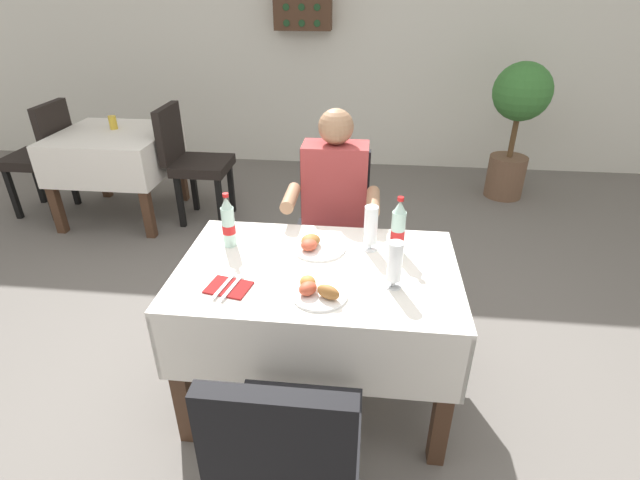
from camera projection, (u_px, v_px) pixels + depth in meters
ground_plane at (298, 383)px, 2.48m from camera, size 11.00×11.00×0.00m
back_wall at (346, 14)px, 4.77m from camera, size 11.00×0.12×3.08m
main_dining_table at (318, 299)px, 2.16m from camera, size 1.23×0.79×0.75m
chair_far_diner_seat at (332, 225)px, 2.85m from camera, size 0.44×0.50×0.97m
chair_near_camera_side at (289, 452)px, 1.48m from camera, size 0.44×0.50×0.97m
seated_diner_far at (334, 209)px, 2.68m from camera, size 0.50×0.46×1.26m
plate_near_camera at (317, 291)px, 1.87m from camera, size 0.22×0.22×0.07m
plate_far_diner at (315, 245)px, 2.20m from camera, size 0.25×0.25×0.06m
beer_glass_left at (395, 263)px, 1.89m from camera, size 0.07×0.07×0.21m
beer_glass_middle at (371, 227)px, 2.16m from camera, size 0.07×0.07×0.22m
cola_bottle_primary at (398, 228)px, 2.13m from camera, size 0.06×0.06×0.27m
cola_bottle_secondary at (228, 223)px, 2.19m from camera, size 0.06×0.06×0.26m
napkin_cutlery_set at (229, 287)px, 1.93m from camera, size 0.19×0.20×0.01m
background_dining_table at (116, 154)px, 3.99m from camera, size 0.89×0.87×0.75m
background_chair_left at (43, 152)px, 4.06m from camera, size 0.50×0.44×0.97m
background_chair_right at (191, 158)px, 3.93m from camera, size 0.50×0.44×0.97m
background_table_tumbler at (113, 122)px, 3.97m from camera, size 0.06×0.06×0.11m
potted_plant_corner at (518, 116)px, 4.26m from camera, size 0.51×0.51×1.24m
wall_bottle_rack at (303, 7)px, 4.63m from camera, size 0.56×0.21×0.42m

